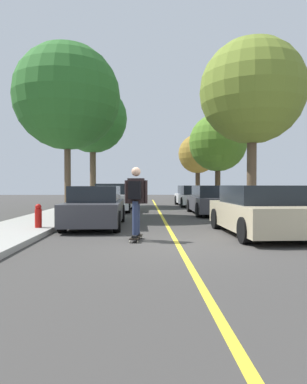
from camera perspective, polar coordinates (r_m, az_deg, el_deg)
ground at (r=8.30m, az=3.95°, el=-8.53°), size 80.00×80.00×0.00m
center_line at (r=12.25m, az=2.14°, el=-5.36°), size 0.12×39.20×0.01m
parked_car_left_nearest at (r=11.70m, az=-9.60°, el=-2.45°), size 1.88×4.27×1.36m
parked_car_left_near at (r=18.42m, az=-6.64°, el=-0.93°), size 2.03×4.16×1.46m
parked_car_right_nearest at (r=10.03m, az=17.11°, el=-3.03°), size 2.04×4.28×1.39m
parked_car_right_near at (r=16.43m, az=9.70°, el=-1.39°), size 1.93×4.47×1.37m
parked_car_right_far at (r=22.79m, az=6.54°, el=-0.64°), size 2.06×4.61×1.36m
street_tree_left_nearest at (r=15.68m, az=-14.19°, el=15.10°), size 4.54×4.54×7.32m
street_tree_left_near at (r=22.80m, az=-10.09°, el=11.92°), size 4.41×4.41×7.74m
street_tree_right_nearest at (r=16.70m, az=16.11°, el=15.78°), size 4.74×4.74×7.87m
street_tree_right_near at (r=23.26m, az=10.67°, el=8.05°), size 3.81×3.81×5.97m
street_tree_right_far at (r=31.54m, az=7.39°, el=6.28°), size 3.53×3.53×5.85m
fire_hydrant at (r=10.69m, az=-18.65°, el=-3.79°), size 0.20×0.20×0.70m
skateboard at (r=8.67m, az=-2.92°, el=-7.53°), size 0.33×0.86×0.10m
skateboarder at (r=8.54m, az=-2.96°, el=-0.88°), size 0.59×0.71×1.74m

